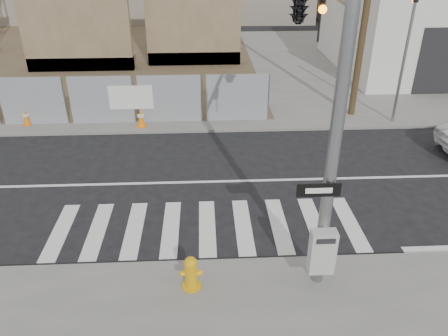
{
  "coord_description": "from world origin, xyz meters",
  "views": [
    {
      "loc": [
        -0.02,
        -12.35,
        7.17
      ],
      "look_at": [
        0.51,
        -1.67,
        1.4
      ],
      "focal_mm": 35.0,
      "sensor_mm": 36.0,
      "label": 1
    }
  ],
  "objects_px": {
    "fire_hydrant": "(191,273)",
    "signal_pole": "(309,48)",
    "traffic_cone_c": "(26,118)",
    "auto_shop": "(446,25)",
    "traffic_cone_d": "(141,118)"
  },
  "relations": [
    {
      "from": "signal_pole",
      "to": "traffic_cone_c",
      "type": "bearing_deg",
      "value": 144.76
    },
    {
      "from": "auto_shop",
      "to": "traffic_cone_c",
      "type": "bearing_deg",
      "value": -159.41
    },
    {
      "from": "auto_shop",
      "to": "fire_hydrant",
      "type": "relative_size",
      "value": 14.55
    },
    {
      "from": "signal_pole",
      "to": "auto_shop",
      "type": "height_order",
      "value": "signal_pole"
    },
    {
      "from": "fire_hydrant",
      "to": "signal_pole",
      "type": "bearing_deg",
      "value": 31.65
    },
    {
      "from": "signal_pole",
      "to": "fire_hydrant",
      "type": "relative_size",
      "value": 8.49
    },
    {
      "from": "fire_hydrant",
      "to": "traffic_cone_c",
      "type": "height_order",
      "value": "fire_hydrant"
    },
    {
      "from": "signal_pole",
      "to": "fire_hydrant",
      "type": "distance_m",
      "value": 5.88
    },
    {
      "from": "signal_pole",
      "to": "auto_shop",
      "type": "xyz_separation_m",
      "value": [
        11.5,
        15.01,
        -2.25
      ]
    },
    {
      "from": "traffic_cone_c",
      "to": "traffic_cone_d",
      "type": "height_order",
      "value": "traffic_cone_d"
    },
    {
      "from": "signal_pole",
      "to": "traffic_cone_d",
      "type": "height_order",
      "value": "signal_pole"
    },
    {
      "from": "traffic_cone_c",
      "to": "fire_hydrant",
      "type": "bearing_deg",
      "value": -54.58
    },
    {
      "from": "signal_pole",
      "to": "traffic_cone_c",
      "type": "relative_size",
      "value": 10.99
    },
    {
      "from": "auto_shop",
      "to": "signal_pole",
      "type": "bearing_deg",
      "value": -127.46
    },
    {
      "from": "signal_pole",
      "to": "fire_hydrant",
      "type": "xyz_separation_m",
      "value": [
        -2.88,
        -2.86,
        -4.25
      ]
    }
  ]
}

